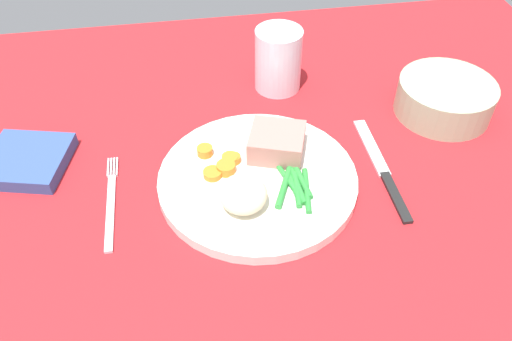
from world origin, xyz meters
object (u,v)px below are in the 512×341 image
at_px(water_glass, 278,64).
at_px(napkin, 27,160).
at_px(dinner_plate, 256,180).
at_px(knife, 382,170).
at_px(salad_bowl, 445,96).
at_px(fork, 111,202).
at_px(meat_portion, 277,143).

height_order(water_glass, napkin, water_glass).
relative_size(dinner_plate, napkin, 2.47).
height_order(knife, water_glass, water_glass).
bearing_deg(salad_bowl, napkin, -177.96).
relative_size(dinner_plate, knife, 1.30).
xyz_separation_m(fork, napkin, (-0.12, 0.09, 0.01)).
bearing_deg(salad_bowl, knife, -140.14).
height_order(dinner_plate, meat_portion, meat_portion).
xyz_separation_m(water_glass, napkin, (-0.38, -0.13, -0.03)).
bearing_deg(knife, water_glass, 114.88).
distance_m(dinner_plate, water_glass, 0.23).
xyz_separation_m(dinner_plate, salad_bowl, (0.31, 0.11, 0.02)).
distance_m(meat_portion, water_glass, 0.18).
height_order(fork, salad_bowl, salad_bowl).
relative_size(meat_portion, fork, 0.44).
xyz_separation_m(meat_portion, fork, (-0.23, -0.04, -0.03)).
xyz_separation_m(dinner_plate, meat_portion, (0.04, 0.04, 0.03)).
bearing_deg(salad_bowl, meat_portion, -166.15).
bearing_deg(meat_portion, dinner_plate, -130.60).
xyz_separation_m(fork, salad_bowl, (0.50, 0.11, 0.03)).
distance_m(fork, napkin, 0.15).
bearing_deg(fork, salad_bowl, 15.52).
height_order(meat_portion, napkin, meat_portion).
distance_m(fork, salad_bowl, 0.52).
relative_size(knife, water_glass, 2.02).
bearing_deg(water_glass, napkin, -160.81).
distance_m(dinner_plate, fork, 0.19).
distance_m(dinner_plate, knife, 0.18).
bearing_deg(water_glass, dinner_plate, -108.17).
relative_size(water_glass, salad_bowl, 0.69).
bearing_deg(dinner_plate, knife, -0.92).
xyz_separation_m(knife, salad_bowl, (0.14, 0.11, 0.03)).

